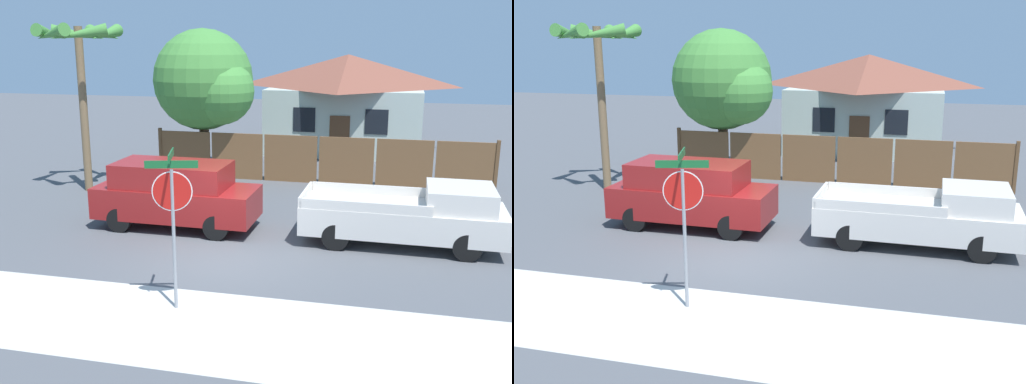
# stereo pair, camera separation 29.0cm
# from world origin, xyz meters

# --- Properties ---
(ground_plane) EXTENTS (80.00, 80.00, 0.00)m
(ground_plane) POSITION_xyz_m (0.00, 0.00, 0.00)
(ground_plane) COLOR #4C4F54
(sidewalk_strip) EXTENTS (36.00, 3.20, 0.01)m
(sidewalk_strip) POSITION_xyz_m (0.00, -3.60, 0.00)
(sidewalk_strip) COLOR beige
(sidewalk_strip) RESTS_ON ground
(wooden_fence) EXTENTS (12.78, 0.12, 1.89)m
(wooden_fence) POSITION_xyz_m (1.16, 8.62, 0.90)
(wooden_fence) COLOR brown
(wooden_fence) RESTS_ON ground
(house) EXTENTS (7.72, 7.15, 4.59)m
(house) POSITION_xyz_m (1.48, 16.63, 2.38)
(house) COLOR #B2C1B7
(house) RESTS_ON ground
(oak_tree) EXTENTS (4.17, 3.97, 5.74)m
(oak_tree) POSITION_xyz_m (-3.41, 9.33, 3.66)
(oak_tree) COLOR brown
(oak_tree) RESTS_ON ground
(palm_tree) EXTENTS (2.86, 3.08, 5.83)m
(palm_tree) POSITION_xyz_m (-6.75, 5.60, 5.02)
(palm_tree) COLOR brown
(palm_tree) RESTS_ON ground
(red_suv) EXTENTS (4.67, 1.92, 1.91)m
(red_suv) POSITION_xyz_m (-2.07, 2.21, 1.02)
(red_suv) COLOR maroon
(red_suv) RESTS_ON ground
(orange_pickup) EXTENTS (5.26, 2.09, 1.66)m
(orange_pickup) POSITION_xyz_m (4.50, 2.20, 0.82)
(orange_pickup) COLOR silver
(orange_pickup) RESTS_ON ground
(stop_sign) EXTENTS (1.00, 0.90, 3.24)m
(stop_sign) POSITION_xyz_m (-0.15, -2.89, 2.22)
(stop_sign) COLOR gray
(stop_sign) RESTS_ON ground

